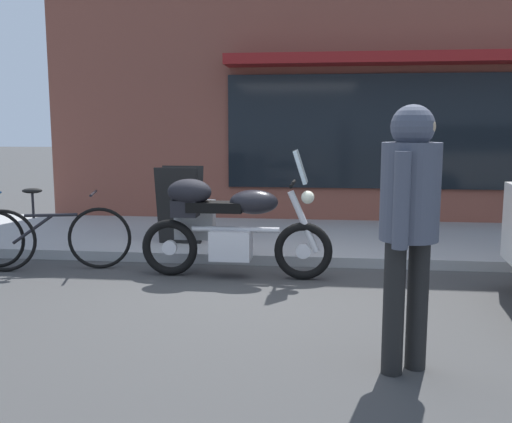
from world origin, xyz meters
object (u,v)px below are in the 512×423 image
(parked_bicycle, at_px, (52,237))
(pedestrian_walking, at_px, (410,207))
(sandwich_board_sign, at_px, (180,205))
(touring_motorcycle, at_px, (224,222))

(parked_bicycle, height_order, pedestrian_walking, pedestrian_walking)
(pedestrian_walking, relative_size, sandwich_board_sign, 1.77)
(touring_motorcycle, height_order, parked_bicycle, touring_motorcycle)
(touring_motorcycle, xyz_separation_m, sandwich_board_sign, (-0.78, 1.15, 0.02))
(touring_motorcycle, distance_m, parked_bicycle, 2.00)
(sandwich_board_sign, bearing_deg, touring_motorcycle, -55.92)
(parked_bicycle, height_order, sandwich_board_sign, sandwich_board_sign)
(touring_motorcycle, height_order, pedestrian_walking, pedestrian_walking)
(touring_motorcycle, height_order, sandwich_board_sign, touring_motorcycle)
(pedestrian_walking, bearing_deg, parked_bicycle, 147.19)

